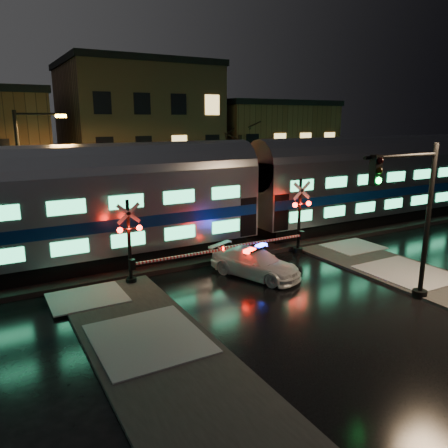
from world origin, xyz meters
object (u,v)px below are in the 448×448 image
(crossing_signal_left, at_px, (138,250))
(police_car, at_px, (255,263))
(streetlight, at_px, (27,175))
(crossing_signal_right, at_px, (295,224))
(traffic_light, at_px, (412,221))

(crossing_signal_left, bearing_deg, police_car, -19.55)
(streetlight, bearing_deg, crossing_signal_left, -61.50)
(crossing_signal_right, height_order, traffic_light, traffic_light)
(crossing_signal_right, distance_m, streetlight, 14.41)
(crossing_signal_right, xyz_separation_m, crossing_signal_left, (-8.83, -0.01, -0.12))
(traffic_light, distance_m, streetlight, 18.70)
(crossing_signal_right, bearing_deg, crossing_signal_left, -179.96)
(crossing_signal_left, distance_m, traffic_light, 11.50)
(police_car, bearing_deg, streetlight, 112.96)
(crossing_signal_right, height_order, crossing_signal_left, crossing_signal_right)
(traffic_light, relative_size, streetlight, 0.83)
(police_car, distance_m, crossing_signal_left, 5.46)
(police_car, distance_m, traffic_light, 7.15)
(streetlight, bearing_deg, crossing_signal_right, -28.23)
(police_car, bearing_deg, crossing_signal_left, 137.72)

